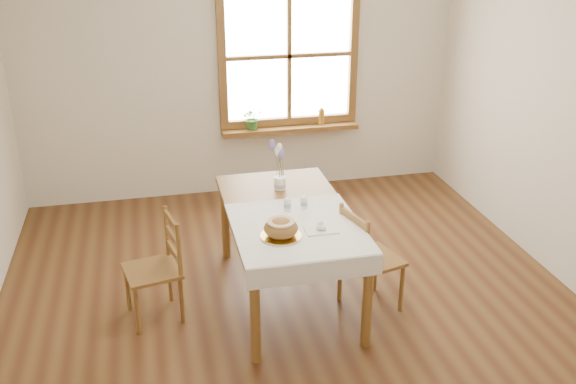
% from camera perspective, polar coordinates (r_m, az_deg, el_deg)
% --- Properties ---
extents(ground, '(5.00, 5.00, 0.00)m').
position_cam_1_polar(ground, '(4.93, 0.78, -11.00)').
color(ground, brown).
rests_on(ground, ground).
extents(room_walls, '(4.60, 5.10, 2.65)m').
position_cam_1_polar(room_walls, '(4.20, 0.91, 8.50)').
color(room_walls, silver).
rests_on(room_walls, ground).
extents(window, '(1.46, 0.08, 1.46)m').
position_cam_1_polar(window, '(6.71, 0.07, 12.01)').
color(window, brown).
rests_on(window, ground).
extents(window_sill, '(1.46, 0.20, 0.05)m').
position_cam_1_polar(window_sill, '(6.84, 0.20, 5.66)').
color(window_sill, brown).
rests_on(window_sill, ground).
extents(dining_table, '(0.90, 1.60, 0.75)m').
position_cam_1_polar(dining_table, '(4.85, 0.00, -2.54)').
color(dining_table, brown).
rests_on(dining_table, ground).
extents(table_linen, '(0.91, 0.99, 0.01)m').
position_cam_1_polar(table_linen, '(4.54, 0.85, -3.18)').
color(table_linen, white).
rests_on(table_linen, dining_table).
extents(chair_left, '(0.47, 0.46, 0.82)m').
position_cam_1_polar(chair_left, '(4.82, -12.02, -6.74)').
color(chair_left, brown).
rests_on(chair_left, ground).
extents(chair_right, '(0.50, 0.49, 0.84)m').
position_cam_1_polar(chair_right, '(4.88, 7.47, -5.82)').
color(chair_right, brown).
rests_on(chair_right, ground).
extents(bread_plate, '(0.33, 0.33, 0.01)m').
position_cam_1_polar(bread_plate, '(4.40, -0.63, -3.94)').
color(bread_plate, white).
rests_on(bread_plate, table_linen).
extents(bread_loaf, '(0.24, 0.24, 0.13)m').
position_cam_1_polar(bread_loaf, '(4.37, -0.63, -3.10)').
color(bread_loaf, '#996436').
rests_on(bread_loaf, bread_plate).
extents(egg_napkin, '(0.23, 0.19, 0.01)m').
position_cam_1_polar(egg_napkin, '(4.51, 2.90, -3.26)').
color(egg_napkin, white).
rests_on(egg_napkin, table_linen).
extents(eggs, '(0.18, 0.16, 0.04)m').
position_cam_1_polar(eggs, '(4.50, 2.90, -2.98)').
color(eggs, white).
rests_on(eggs, egg_napkin).
extents(salt_shaker, '(0.07, 0.07, 0.10)m').
position_cam_1_polar(salt_shaker, '(4.76, -0.05, -1.10)').
color(salt_shaker, white).
rests_on(salt_shaker, table_linen).
extents(pepper_shaker, '(0.07, 0.07, 0.10)m').
position_cam_1_polar(pepper_shaker, '(4.80, 1.43, -0.91)').
color(pepper_shaker, white).
rests_on(pepper_shaker, table_linen).
extents(flower_vase, '(0.10, 0.10, 0.10)m').
position_cam_1_polar(flower_vase, '(5.14, -0.72, 0.72)').
color(flower_vase, white).
rests_on(flower_vase, dining_table).
extents(lavender_bouquet, '(0.16, 0.16, 0.31)m').
position_cam_1_polar(lavender_bouquet, '(5.07, -0.73, 2.85)').
color(lavender_bouquet, '#6D589D').
rests_on(lavender_bouquet, flower_vase).
extents(potted_plant, '(0.23, 0.25, 0.18)m').
position_cam_1_polar(potted_plant, '(6.73, -3.16, 6.36)').
color(potted_plant, '#3B752F').
rests_on(potted_plant, window_sill).
extents(amber_bottle, '(0.08, 0.08, 0.18)m').
position_cam_1_polar(amber_bottle, '(6.89, 2.99, 6.76)').
color(amber_bottle, '#B17820').
rests_on(amber_bottle, window_sill).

